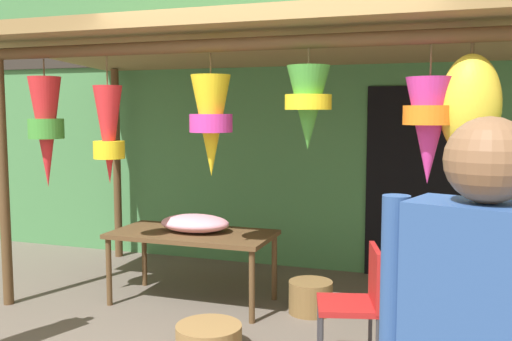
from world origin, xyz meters
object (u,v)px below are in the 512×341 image
at_px(folding_chair, 359,297).
at_px(wicker_basket_spare, 209,337).
at_px(display_table, 192,239).
at_px(wicker_basket_by_table, 311,297).
at_px(flower_heap_on_table, 196,223).

xyz_separation_m(folding_chair, wicker_basket_spare, (-1.08, -0.04, -0.41)).
bearing_deg(display_table, wicker_basket_spare, -58.67).
bearing_deg(folding_chair, wicker_basket_by_table, 120.24).
height_order(flower_heap_on_table, folding_chair, folding_chair).
height_order(flower_heap_on_table, wicker_basket_by_table, flower_heap_on_table).
bearing_deg(wicker_basket_spare, folding_chair, 2.31).
xyz_separation_m(display_table, flower_heap_on_table, (0.02, 0.03, 0.14)).
relative_size(display_table, wicker_basket_spare, 3.00).
bearing_deg(wicker_basket_by_table, folding_chair, -59.76).
bearing_deg(wicker_basket_spare, flower_heap_on_table, 119.52).
height_order(folding_chair, wicker_basket_by_table, folding_chair).
bearing_deg(display_table, folding_chair, -28.07).
distance_m(flower_heap_on_table, folding_chair, 1.86).
relative_size(display_table, flower_heap_on_table, 2.27).
bearing_deg(display_table, wicker_basket_by_table, 4.48).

